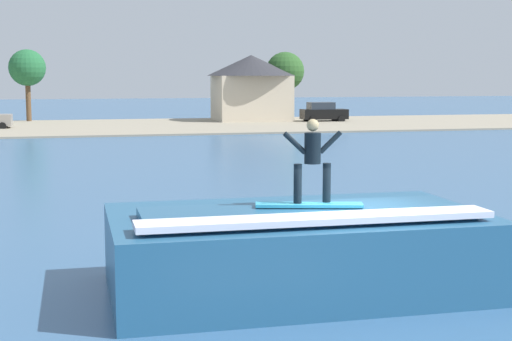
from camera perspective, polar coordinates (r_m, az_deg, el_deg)
ground_plane at (r=15.21m, az=7.48°, el=-9.31°), size 260.00×260.00×0.00m
wave_crest at (r=15.31m, az=3.12°, el=-5.94°), size 7.39×4.21×1.77m
surfboard at (r=14.82m, az=3.99°, el=-2.58°), size 2.11×0.90×0.06m
surfer at (r=14.78m, az=4.25°, el=1.07°), size 1.19×0.32×1.63m
shoreline_bank at (r=64.20m, az=-8.77°, el=3.29°), size 120.00×19.51×0.14m
car_far_shore at (r=69.91m, az=5.06°, el=4.37°), size 4.17×2.06×1.86m
house_gabled_white at (r=70.94m, az=-0.36°, el=6.49°), size 8.24×8.24×6.15m
tree_tall_bare at (r=71.85m, az=2.19°, el=7.42°), size 3.59×3.59×6.47m
tree_short_bushy at (r=72.56m, az=-16.76°, el=7.33°), size 3.31×3.31×6.64m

